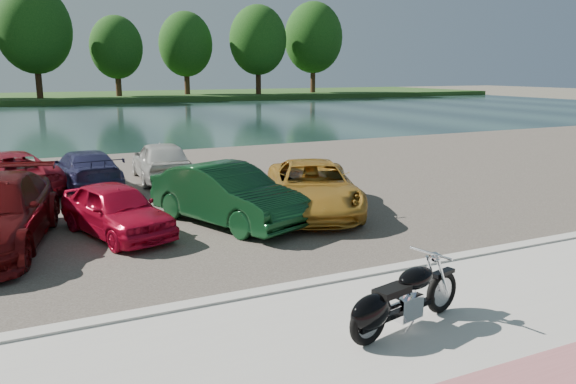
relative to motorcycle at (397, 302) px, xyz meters
The scene contains 14 objects.
ground 0.89m from the motorcycle, 13.64° to the left, with size 200.00×200.00×0.00m, color #595447.
promenade 1.19m from the motorcycle, 51.45° to the right, with size 60.00×6.00×0.10m, color #B3AFA8.
kerb 2.32m from the motorcycle, 72.84° to the left, with size 60.00×0.30×0.14m, color #B3AFA8.
parking_lot 11.20m from the motorcycle, 86.58° to the left, with size 60.00×18.00×0.04m, color #3D3831.
river 40.17m from the motorcycle, 89.05° to the left, with size 120.00×40.00×0.00m, color #1A2F2F.
far_bank 72.17m from the motorcycle, 89.47° to the left, with size 120.00×24.00×0.60m, color #1C4117.
far_trees 66.51m from the motorcycle, 85.64° to the left, with size 70.25×10.68×12.52m.
motorcycle is the anchor object (origin of this frame).
car_4 7.44m from the motorcycle, 112.17° to the left, with size 1.44×3.57×1.22m, color #B80C2A.
car_5 6.78m from the motorcycle, 91.42° to the left, with size 1.55×4.44×1.46m, color #0E3419.
car_6 7.24m from the motorcycle, 71.73° to the left, with size 2.25×4.88×1.35m, color #B8842A.
car_10 14.02m from the motorcycle, 111.60° to the left, with size 2.18×4.73×1.31m, color maroon.
car_11 13.10m from the motorcycle, 102.64° to the left, with size 1.73×4.26×1.24m, color navy.
car_12 12.99m from the motorcycle, 91.62° to the left, with size 1.64×4.07×1.39m, color silver.
Camera 1 is at (-5.27, -6.22, 3.78)m, focal length 35.00 mm.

